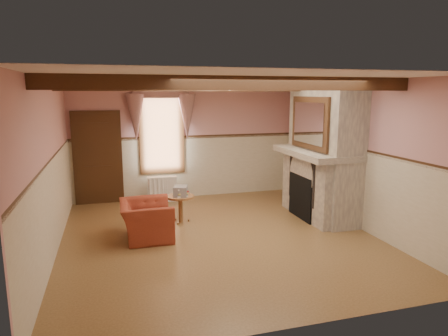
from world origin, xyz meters
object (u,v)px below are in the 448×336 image
object	(u,v)px
radiator	(162,189)
bowl	(315,147)
armchair	(146,220)
oil_lamp	(304,140)
side_table	(181,209)
mantel_clock	(300,141)

from	to	relation	value
radiator	bowl	xyz separation A→B (m)	(2.91, -2.04, 1.16)
armchair	oil_lamp	bearing A→B (deg)	-75.74
armchair	oil_lamp	size ratio (longest dim) A/B	3.67
side_table	oil_lamp	xyz separation A→B (m)	(2.76, 0.13, 1.29)
bowl	mantel_clock	xyz separation A→B (m)	(0.00, 0.65, 0.06)
side_table	oil_lamp	size ratio (longest dim) A/B	1.96
armchair	radiator	distance (m)	2.48
radiator	mantel_clock	bearing A→B (deg)	-21.22
armchair	oil_lamp	world-z (taller)	oil_lamp
side_table	mantel_clock	bearing A→B (deg)	6.47
armchair	oil_lamp	xyz separation A→B (m)	(3.50, 0.84, 1.23)
side_table	armchair	bearing A→B (deg)	-136.10
radiator	bowl	size ratio (longest dim) A/B	2.06
mantel_clock	oil_lamp	xyz separation A→B (m)	(0.00, -0.18, 0.04)
bowl	mantel_clock	bearing A→B (deg)	90.00
armchair	mantel_clock	xyz separation A→B (m)	(3.50, 1.03, 1.19)
side_table	bowl	distance (m)	3.02
armchair	radiator	world-z (taller)	armchair
mantel_clock	oil_lamp	distance (m)	0.19
side_table	radiator	xyz separation A→B (m)	(-0.15, 1.70, 0.02)
bowl	oil_lamp	bearing A→B (deg)	90.00
radiator	mantel_clock	distance (m)	3.44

